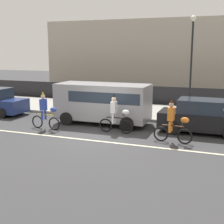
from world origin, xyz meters
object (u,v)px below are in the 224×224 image
object	(u,v)px
parade_cyclist_cobalt	(46,113)
parade_cyclist_orange	(173,124)
parked_van_grey	(104,101)
street_lamp_post	(192,50)
parked_car_black	(202,117)
parade_cyclist_zebra	(116,116)

from	to	relation	value
parade_cyclist_cobalt	parade_cyclist_orange	distance (m)	6.45
parked_van_grey	street_lamp_post	xyz separation A→B (m)	(3.97, 4.61, 2.71)
parade_cyclist_cobalt	parked_car_black	world-z (taller)	parade_cyclist_cobalt
parked_van_grey	street_lamp_post	world-z (taller)	street_lamp_post
parked_van_grey	parked_car_black	size ratio (longest dim) A/B	1.22
parade_cyclist_orange	parked_van_grey	size ratio (longest dim) A/B	0.38
parade_cyclist_orange	parked_van_grey	world-z (taller)	parked_van_grey
parade_cyclist_orange	street_lamp_post	size ratio (longest dim) A/B	0.33
parked_car_black	parade_cyclist_cobalt	bearing A→B (deg)	-164.49
parade_cyclist_zebra	parade_cyclist_orange	distance (m)	2.94
parade_cyclist_orange	parked_van_grey	distance (m)	4.73
parade_cyclist_cobalt	street_lamp_post	bearing A→B (deg)	47.07
parade_cyclist_cobalt	parked_car_black	distance (m)	7.73
parked_car_black	parade_cyclist_zebra	bearing A→B (deg)	-158.81
parade_cyclist_orange	parked_car_black	world-z (taller)	parade_cyclist_orange
parked_car_black	parade_cyclist_orange	bearing A→B (deg)	-114.75
parked_car_black	street_lamp_post	xyz separation A→B (m)	(-1.16, 4.70, 3.21)
parade_cyclist_cobalt	parade_cyclist_zebra	world-z (taller)	same
parked_van_grey	street_lamp_post	distance (m)	6.66
street_lamp_post	parade_cyclist_cobalt	bearing A→B (deg)	-132.93
parade_cyclist_orange	parked_car_black	distance (m)	2.40
parked_car_black	street_lamp_post	size ratio (longest dim) A/B	0.70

